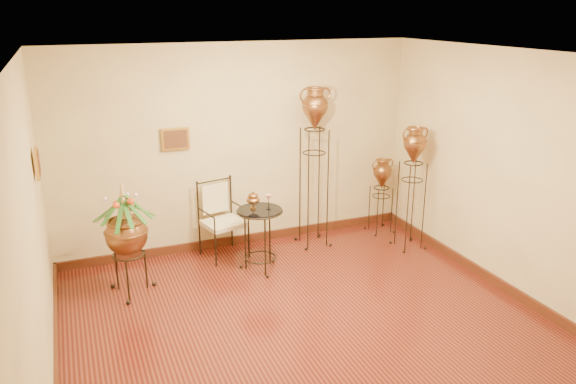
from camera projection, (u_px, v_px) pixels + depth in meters
name	position (u px, v px, depth m)	size (l,w,h in m)	color
ground	(312.00, 331.00, 5.86)	(5.00, 5.00, 0.00)	maroon
room_shell	(314.00, 171.00, 5.32)	(5.02, 5.02, 2.81)	beige
amphora_tall	(314.00, 166.00, 7.68)	(0.50, 0.50, 2.24)	black
amphora_mid	(412.00, 187.00, 7.66)	(0.48, 0.48, 1.73)	black
amphora_short	(381.00, 195.00, 8.31)	(0.45, 0.45, 1.14)	black
planter_urn	(126.00, 230.00, 6.40)	(0.96, 0.96, 1.42)	black
armchair	(223.00, 220.00, 7.47)	(0.68, 0.65, 1.03)	black
side_table	(260.00, 239.00, 7.10)	(0.61, 0.61, 1.04)	black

